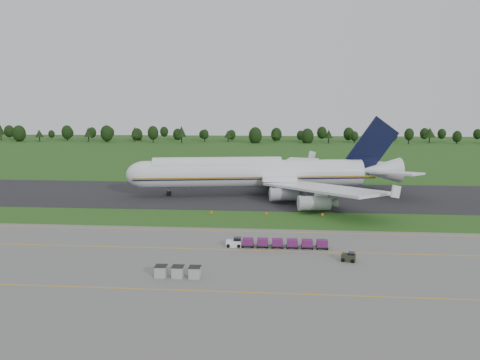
# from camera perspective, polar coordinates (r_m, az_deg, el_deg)

# --- Properties ---
(ground) EXTENTS (600.00, 600.00, 0.00)m
(ground) POSITION_cam_1_polar(r_m,az_deg,el_deg) (100.18, -0.08, -4.79)
(ground) COLOR #245018
(ground) RESTS_ON ground
(apron) EXTENTS (300.00, 52.00, 0.06)m
(apron) POSITION_cam_1_polar(r_m,az_deg,el_deg) (67.78, -2.58, -11.51)
(apron) COLOR slate
(apron) RESTS_ON ground
(taxiway) EXTENTS (300.00, 40.00, 0.08)m
(taxiway) POSITION_cam_1_polar(r_m,az_deg,el_deg) (127.48, 0.99, -1.82)
(taxiway) COLOR black
(taxiway) RESTS_ON ground
(apron_markings) EXTENTS (300.00, 30.20, 0.01)m
(apron_markings) POSITION_cam_1_polar(r_m,az_deg,el_deg) (74.34, -1.88, -9.62)
(apron_markings) COLOR #E0A40D
(apron_markings) RESTS_ON apron
(tree_line) EXTENTS (524.10, 23.40, 11.67)m
(tree_line) POSITION_cam_1_polar(r_m,az_deg,el_deg) (316.32, 2.83, 5.65)
(tree_line) COLOR black
(tree_line) RESTS_ON ground
(aircraft) EXTENTS (76.23, 73.10, 21.32)m
(aircraft) POSITION_cam_1_polar(r_m,az_deg,el_deg) (127.07, 2.43, 0.91)
(aircraft) COLOR white
(aircraft) RESTS_ON ground
(baggage_train) EXTENTS (17.22, 1.56, 1.50)m
(baggage_train) POSITION_cam_1_polar(r_m,az_deg,el_deg) (80.15, 4.35, -7.65)
(baggage_train) COLOR white
(baggage_train) RESTS_ON apron
(utility_cart) EXTENTS (2.36, 1.79, 1.15)m
(utility_cart) POSITION_cam_1_polar(r_m,az_deg,el_deg) (75.06, 13.08, -9.22)
(utility_cart) COLOR #282B1E
(utility_cart) RESTS_ON apron
(uld_row) EXTENTS (6.45, 1.65, 1.63)m
(uld_row) POSITION_cam_1_polar(r_m,az_deg,el_deg) (67.13, -7.58, -11.02)
(uld_row) COLOR #9F9F9F
(uld_row) RESTS_ON apron
(edge_markers) EXTENTS (25.11, 0.30, 0.60)m
(edge_markers) POSITION_cam_1_polar(r_m,az_deg,el_deg) (104.12, 3.25, -4.12)
(edge_markers) COLOR #FF6908
(edge_markers) RESTS_ON ground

